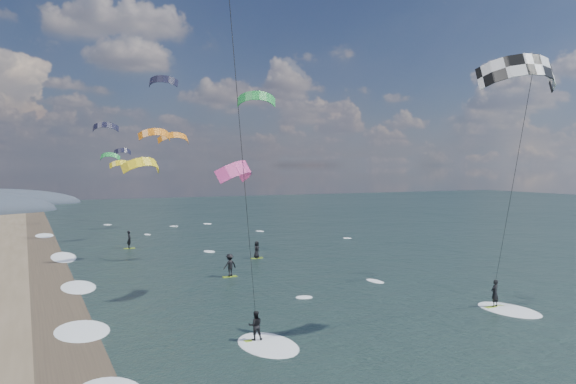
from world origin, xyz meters
name	(u,v)px	position (x,y,z in m)	size (l,w,h in m)	color
wet_sand_strip	(73,365)	(-12.00, 10.00, 0.00)	(3.00, 240.00, 0.00)	#382D23
kitesurfer_near_a	(527,126)	(8.30, 4.70, 10.32)	(7.68, 8.53, 14.09)	#8FB920
kitesurfer_near_b	(242,114)	(-6.01, 5.62, 10.42)	(6.80, 8.63, 16.75)	#8FB920
far_kitesurfers	(211,255)	(0.50, 30.54, 0.87)	(10.50, 18.82, 1.81)	#8FB920
bg_kite_field	(150,137)	(-0.01, 52.32, 11.79)	(12.19, 72.84, 10.87)	orange
shoreline_surf	(90,331)	(-10.80, 14.75, 0.00)	(2.40, 79.40, 0.11)	white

